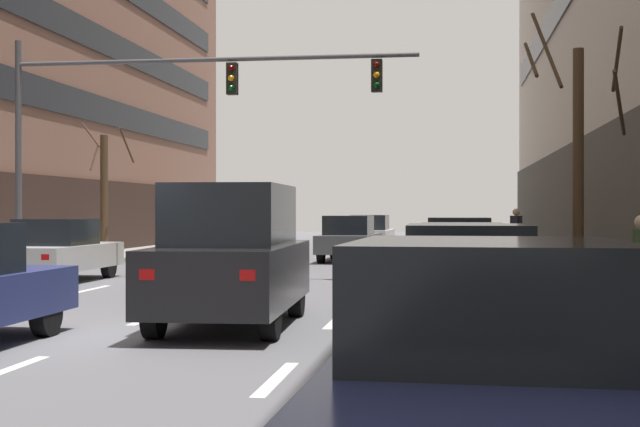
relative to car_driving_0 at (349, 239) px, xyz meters
name	(u,v)px	position (x,y,z in m)	size (l,w,h in m)	color
ground_plane	(106,334)	(-1.49, -18.89, -0.80)	(120.00, 120.00, 0.00)	slate
lane_stripe_l1_s5	(92,289)	(-4.65, -11.89, -0.80)	(0.16, 2.00, 0.01)	silver
lane_stripe_l1_s6	(161,274)	(-4.65, -6.89, -0.80)	(0.16, 2.00, 0.01)	silver
lane_stripe_l1_s7	(208,263)	(-4.65, -1.89, -0.80)	(0.16, 2.00, 0.01)	silver
lane_stripe_l1_s8	(242,256)	(-4.65, 3.11, -0.80)	(0.16, 2.00, 0.01)	silver
lane_stripe_l1_s9	(267,250)	(-4.65, 8.11, -0.80)	(0.16, 2.00, 0.01)	silver
lane_stripe_l1_s10	(287,246)	(-4.65, 13.11, -0.80)	(0.16, 2.00, 0.01)	silver
lane_stripe_l2_s3	(4,371)	(-1.49, -21.89, -0.80)	(0.16, 2.00, 0.01)	silver
lane_stripe_l2_s4	(151,318)	(-1.49, -16.89, -0.80)	(0.16, 2.00, 0.01)	silver
lane_stripe_l2_s5	(225,291)	(-1.49, -11.89, -0.80)	(0.16, 2.00, 0.01)	silver
lane_stripe_l2_s6	(269,275)	(-1.49, -6.89, -0.80)	(0.16, 2.00, 0.01)	silver
lane_stripe_l2_s7	(299,264)	(-1.49, -1.89, -0.80)	(0.16, 2.00, 0.01)	silver
lane_stripe_l2_s8	(320,256)	(-1.49, 3.11, -0.80)	(0.16, 2.00, 0.01)	silver
lane_stripe_l2_s9	(336,250)	(-1.49, 8.11, -0.80)	(0.16, 2.00, 0.01)	silver
lane_stripe_l2_s10	(349,246)	(-1.49, 13.11, -0.80)	(0.16, 2.00, 0.01)	silver
lane_stripe_l3_s3	(276,379)	(1.66, -21.89, -0.80)	(0.16, 2.00, 0.01)	silver
lane_stripe_l3_s4	(335,321)	(1.66, -16.89, -0.80)	(0.16, 2.00, 0.01)	silver
lane_stripe_l3_s5	(364,293)	(1.66, -11.89, -0.80)	(0.16, 2.00, 0.01)	silver
lane_stripe_l3_s6	(381,276)	(1.66, -6.89, -0.80)	(0.16, 2.00, 0.01)	silver
lane_stripe_l3_s7	(393,265)	(1.66, -1.89, -0.80)	(0.16, 2.00, 0.01)	silver
lane_stripe_l3_s8	(401,257)	(1.66, 3.11, -0.80)	(0.16, 2.00, 0.01)	silver
lane_stripe_l3_s9	(407,251)	(1.66, 8.11, -0.80)	(0.16, 2.00, 0.01)	silver
lane_stripe_l3_s10	(411,246)	(1.66, 13.11, -0.80)	(0.16, 2.00, 0.01)	silver
car_driving_0	(349,239)	(0.00, 0.00, 0.00)	(1.99, 4.41, 1.63)	black
car_driving_1	(232,256)	(0.14, -17.77, 0.31)	(2.12, 4.69, 2.23)	black
taxi_driving_2	(239,231)	(-6.33, 9.57, 0.03)	(2.06, 4.55, 1.86)	black
taxi_driving_3	(216,247)	(-3.12, -6.60, -0.03)	(1.83, 4.22, 1.74)	black
car_driving_4	(370,233)	(0.05, 7.80, -0.01)	(1.91, 4.32, 1.60)	black
car_driving_6	(59,251)	(-6.34, -9.92, -0.01)	(1.81, 4.29, 1.61)	black
car_parked_0	(489,376)	(3.76, -25.80, 0.01)	(1.97, 4.46, 1.65)	black
car_parked_1	(468,286)	(3.76, -19.27, 0.01)	(1.90, 4.41, 1.64)	black
car_parked_2	(462,265)	(3.76, -14.16, -0.02)	(1.83, 4.26, 1.59)	black
car_parked_3	(458,249)	(3.76, -7.67, 0.00)	(1.88, 4.38, 1.63)	black
traffic_signal_0	(157,105)	(-4.25, -8.45, 3.86)	(11.05, 0.35, 6.34)	#4C4C51
street_tree_0	(104,193)	(-8.88, -0.63, 1.66)	(1.76, 1.74, 4.88)	#4C3823
street_tree_3	(578,158)	(5.89, -14.30, 2.01)	(1.88, 1.80, 5.49)	#4C3823
pedestrian_0	(516,231)	(5.63, -2.52, 0.35)	(0.37, 0.44, 1.73)	black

